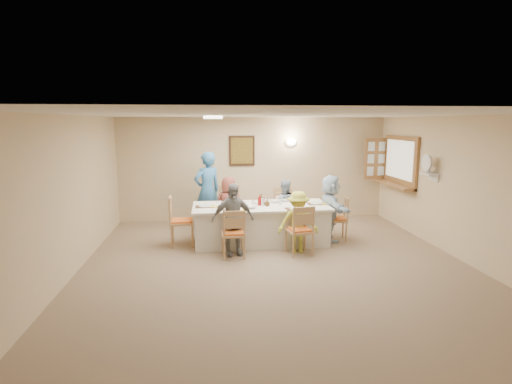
{
  "coord_description": "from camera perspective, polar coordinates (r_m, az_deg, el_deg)",
  "views": [
    {
      "loc": [
        -1.09,
        -6.14,
        2.4
      ],
      "look_at": [
        -0.2,
        1.4,
        1.05
      ],
      "focal_mm": 28.0,
      "sensor_mm": 36.0,
      "label": 1
    }
  ],
  "objects": [
    {
      "name": "drinking_glass",
      "position": [
        7.91,
        -0.42,
        -1.47
      ],
      "size": [
        0.06,
        0.06,
        0.09
      ],
      "primitive_type": "cylinder",
      "color": "silver",
      "rests_on": "dining_table"
    },
    {
      "name": "napkin_re",
      "position": [
        8.11,
        9.9,
        -1.67
      ],
      "size": [
        0.14,
        0.14,
        0.01
      ],
      "primitive_type": "cube",
      "color": "yellow",
      "rests_on": "dining_table"
    },
    {
      "name": "plate_fr",
      "position": [
        7.58,
        5.62,
        -2.35
      ],
      "size": [
        0.23,
        0.23,
        0.01
      ],
      "primitive_type": "cylinder",
      "color": "white",
      "rests_on": "dining_table"
    },
    {
      "name": "diner_right_end",
      "position": [
        8.21,
        10.58,
        -2.25
      ],
      "size": [
        1.26,
        0.45,
        1.34
      ],
      "primitive_type": "imported",
      "rotation": [
        0.0,
        0.0,
        1.59
      ],
      "color": "silver",
      "rests_on": "ground"
    },
    {
      "name": "diner_back_left",
      "position": [
        8.53,
        -3.9,
        -1.94
      ],
      "size": [
        0.71,
        0.54,
        1.25
      ],
      "primitive_type": "imported",
      "rotation": [
        0.0,
        0.0,
        3.26
      ],
      "color": "brown",
      "rests_on": "ground"
    },
    {
      "name": "chair_back_left",
      "position": [
        8.67,
        -3.93,
        -2.54
      ],
      "size": [
        0.55,
        0.55,
        1.02
      ],
      "primitive_type": null,
      "rotation": [
        0.0,
        0.0,
        -0.14
      ],
      "color": "tan",
      "rests_on": "ground"
    },
    {
      "name": "plate_re",
      "position": [
        8.11,
        8.58,
        -1.61
      ],
      "size": [
        0.22,
        0.22,
        0.01
      ],
      "primitive_type": "cylinder",
      "color": "white",
      "rests_on": "dining_table"
    },
    {
      "name": "serving_hatch",
      "position": [
        9.61,
        19.95,
        4.1
      ],
      "size": [
        0.06,
        1.5,
        1.15
      ],
      "primitive_type": "cube",
      "color": "olive",
      "rests_on": "room_walls"
    },
    {
      "name": "chair_front_right",
      "position": [
        7.3,
        6.21,
        -5.34
      ],
      "size": [
        0.51,
        0.51,
        0.93
      ],
      "primitive_type": null,
      "rotation": [
        0.0,
        0.0,
        3.3
      ],
      "color": "tan",
      "rests_on": "ground"
    },
    {
      "name": "desk_fan",
      "position": [
        8.37,
        23.41,
        3.42
      ],
      "size": [
        0.3,
        0.3,
        0.28
      ],
      "primitive_type": null,
      "color": "#A5A5A8",
      "rests_on": "fan_shelf"
    },
    {
      "name": "wall_picture",
      "position": [
        9.66,
        -2.04,
        5.91
      ],
      "size": [
        0.62,
        0.05,
        0.72
      ],
      "color": "black",
      "rests_on": "room_walls"
    },
    {
      "name": "bowl_b",
      "position": [
        8.15,
        2.66,
        -1.33
      ],
      "size": [
        0.23,
        0.23,
        0.06
      ],
      "primitive_type": "imported",
      "rotation": [
        0.0,
        0.0,
        0.12
      ],
      "color": "white",
      "rests_on": "dining_table"
    },
    {
      "name": "placemat_fl",
      "position": [
        7.42,
        -3.48,
        -2.67
      ],
      "size": [
        0.33,
        0.25,
        0.01
      ],
      "primitive_type": "cube",
      "color": "#472B19",
      "rests_on": "dining_table"
    },
    {
      "name": "bowl_a",
      "position": [
        7.62,
        -0.81,
        -2.13
      ],
      "size": [
        0.41,
        0.41,
        0.06
      ],
      "primitive_type": "imported",
      "rotation": [
        0.0,
        0.0,
        0.43
      ],
      "color": "white",
      "rests_on": "dining_table"
    },
    {
      "name": "hatch_sill",
      "position": [
        9.62,
        19.12,
        1.0
      ],
      "size": [
        0.3,
        1.5,
        0.05
      ],
      "primitive_type": "cube",
      "color": "olive",
      "rests_on": "room_walls"
    },
    {
      "name": "napkin_fr",
      "position": [
        7.58,
        7.03,
        -2.42
      ],
      "size": [
        0.15,
        0.15,
        0.01
      ],
      "primitive_type": "cube",
      "color": "yellow",
      "rests_on": "dining_table"
    },
    {
      "name": "fan_shelf",
      "position": [
        8.4,
        23.52,
        2.41
      ],
      "size": [
        0.22,
        0.36,
        0.03
      ],
      "primitive_type": "cube",
      "color": "white",
      "rests_on": "room_walls"
    },
    {
      "name": "condiment_ketchup",
      "position": [
        7.86,
        0.53,
        -1.18
      ],
      "size": [
        0.09,
        0.09,
        0.21
      ],
      "primitive_type": "imported",
      "rotation": [
        0.0,
        0.0,
        -0.08
      ],
      "color": "#9F0D0E",
      "rests_on": "dining_table"
    },
    {
      "name": "placemat_fr",
      "position": [
        7.59,
        5.62,
        -2.43
      ],
      "size": [
        0.36,
        0.27,
        0.01
      ],
      "primitive_type": "cube",
      "color": "#472B19",
      "rests_on": "dining_table"
    },
    {
      "name": "caregiver",
      "position": [
        8.93,
        -6.96,
        0.16
      ],
      "size": [
        0.99,
        0.96,
        1.75
      ],
      "primitive_type": "imported",
      "rotation": [
        0.0,
        0.0,
        3.66
      ],
      "color": "teal",
      "rests_on": "ground"
    },
    {
      "name": "napkin_br",
      "position": [
        8.38,
        5.67,
        -1.19
      ],
      "size": [
        0.14,
        0.14,
        0.01
      ],
      "primitive_type": "cube",
      "color": "yellow",
      "rests_on": "dining_table"
    },
    {
      "name": "shutter_door",
      "position": [
        10.18,
        16.73,
        4.58
      ],
      "size": [
        0.55,
        0.04,
        1.0
      ],
      "primitive_type": "cube",
      "color": "olive",
      "rests_on": "room_walls"
    },
    {
      "name": "plate_br",
      "position": [
        8.39,
        4.39,
        -1.13
      ],
      "size": [
        0.24,
        0.24,
        0.02
      ],
      "primitive_type": "cylinder",
      "color": "white",
      "rests_on": "dining_table"
    },
    {
      "name": "wall_sconce",
      "position": [
        9.8,
        5.03,
        7.11
      ],
      "size": [
        0.26,
        0.09,
        0.18
      ],
      "primitive_type": "ellipsoid",
      "color": "white",
      "rests_on": "room_walls"
    },
    {
      "name": "placemat_br",
      "position": [
        8.39,
        4.39,
        -1.2
      ],
      "size": [
        0.37,
        0.28,
        0.01
      ],
      "primitive_type": "cube",
      "color": "#472B19",
      "rests_on": "dining_table"
    },
    {
      "name": "chair_back_right",
      "position": [
        8.81,
        3.89,
        -2.54
      ],
      "size": [
        0.51,
        0.51,
        0.96
      ],
      "primitive_type": null,
      "rotation": [
        0.0,
        0.0,
        -0.11
      ],
      "color": "tan",
      "rests_on": "ground"
    },
    {
      "name": "placemat_re",
      "position": [
        8.11,
        8.58,
        -1.68
      ],
      "size": [
        0.34,
        0.25,
        0.01
      ],
      "primitive_type": "cube",
      "color": "#472B19",
      "rests_on": "dining_table"
    },
    {
      "name": "chair_right_end",
      "position": [
        8.3,
        11.39,
        -3.72
      ],
      "size": [
        0.49,
        0.49,
        0.9
      ],
      "primitive_type": null,
      "rotation": [
        0.0,
        0.0,
        -1.72
      ],
      "color": "tan",
      "rests_on": "ground"
    },
    {
      "name": "dining_table",
      "position": [
        7.98,
        0.69,
        -4.59
      ],
      "size": [
        2.67,
        1.13,
        0.76
      ],
      "primitive_type": "cube",
      "color": "white",
      "rests_on": "ground"
    },
    {
      "name": "placemat_le",
      "position": [
        7.82,
        -7.32,
        -2.08
      ],
      "size": [
        0.36,
        0.27,
        0.01
      ],
      "primitive_type": "cube",
      "color": "#472B19",
      "rests_on": "dining_table"
    },
    {
      "name": "plate_fl",
      "position": [
        7.42,
        -3.48,
        -2.6
      ],
      "size": [
        0.23,
        0.23,
        0.01
      ],
      "primitive_type": "cylinder",
      "color": "white",
      "rests_on": "dining_table"
    },
    {
      "name": "teacup_a",
      "position": [
        7.51,
        -5.08,
        -2.21
      ],
      "size": [
        0.19,
        0.19,
        0.09
      ],
      "primitive_type": "imported",
      "rotation": [
        0.0,
        0.0,
        -0.38
      ],
      "color": "white",
      "rests_on": "dining_table"
    },
    {
      "name": "plate_le",
      "position": [
        7.82,
        -7.32,
        -2.0
      ],
      "size": [
        0.25,
        0.25,
        0.02
      ],
      "primitive_type": "cylinder",
      "color": "white",
      "rests_on": "dining_table"
    },
    {
      "name": "chair_left_end",
      "position": [
        7.9,
        -10.55,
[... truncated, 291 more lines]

